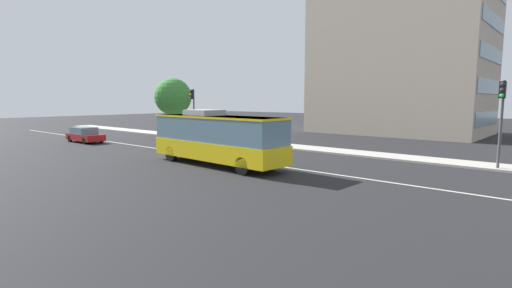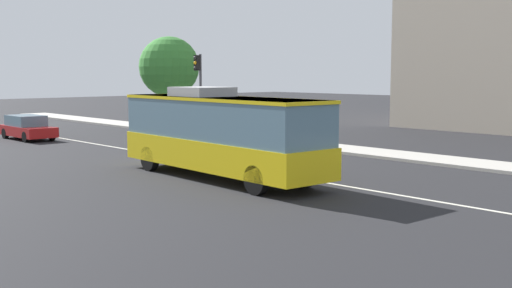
# 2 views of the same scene
# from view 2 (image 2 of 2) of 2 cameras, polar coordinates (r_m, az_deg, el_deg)

# --- Properties ---
(ground_plane) EXTENTS (160.00, 160.00, 0.00)m
(ground_plane) POSITION_cam_2_polar(r_m,az_deg,el_deg) (26.49, -1.58, -2.22)
(ground_plane) COLOR black
(sidewalk_kerb) EXTENTS (80.00, 2.54, 0.14)m
(sidewalk_kerb) POSITION_cam_2_polar(r_m,az_deg,el_deg) (32.29, 9.28, -0.62)
(sidewalk_kerb) COLOR #B2ADA3
(sidewalk_kerb) RESTS_ON ground_plane
(lane_centre_line) EXTENTS (76.00, 0.16, 0.01)m
(lane_centre_line) POSITION_cam_2_polar(r_m,az_deg,el_deg) (26.49, -1.58, -2.21)
(lane_centre_line) COLOR silver
(lane_centre_line) RESTS_ON ground_plane
(transit_bus) EXTENTS (10.09, 2.91, 3.46)m
(transit_bus) POSITION_cam_2_polar(r_m,az_deg,el_deg) (23.79, -3.26, 1.18)
(transit_bus) COLOR yellow
(transit_bus) RESTS_ON ground_plane
(sedan_red) EXTENTS (4.52, 1.85, 1.46)m
(sedan_red) POSITION_cam_2_polar(r_m,az_deg,el_deg) (32.75, -3.24, 0.70)
(sedan_red) COLOR #B21919
(sedan_red) RESTS_ON ground_plane
(sedan_red_ahead) EXTENTS (4.53, 1.87, 1.46)m
(sedan_red_ahead) POSITION_cam_2_polar(r_m,az_deg,el_deg) (40.49, -20.08, 1.42)
(sedan_red_ahead) COLOR #B21919
(sedan_red_ahead) RESTS_ON ground_plane
(traffic_light_near_corner) EXTENTS (0.35, 0.62, 5.20)m
(traffic_light_near_corner) POSITION_cam_2_polar(r_m,az_deg,el_deg) (39.73, -5.23, 5.79)
(traffic_light_near_corner) COLOR #47474C
(traffic_light_near_corner) RESTS_ON ground_plane
(street_tree_kerbside_left) EXTENTS (4.19, 4.19, 6.55)m
(street_tree_kerbside_left) POSITION_cam_2_polar(r_m,az_deg,el_deg) (44.19, -7.89, 6.95)
(street_tree_kerbside_left) COLOR #4C3823
(street_tree_kerbside_left) RESTS_ON ground_plane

